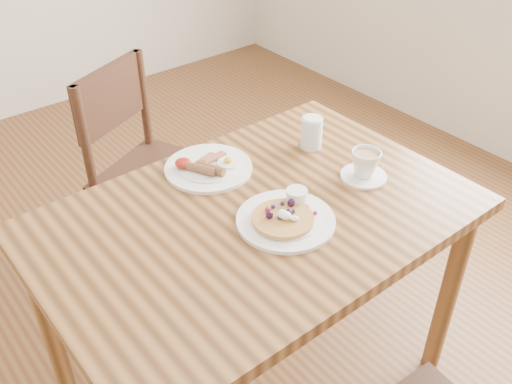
# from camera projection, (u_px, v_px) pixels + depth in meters

# --- Properties ---
(ground) EXTENTS (5.00, 5.00, 0.00)m
(ground) POSITION_uv_depth(u_px,v_px,m) (256.00, 379.00, 2.02)
(ground) COLOR #582D19
(ground) RESTS_ON ground
(dining_table) EXTENTS (1.20, 0.80, 0.75)m
(dining_table) POSITION_uv_depth(u_px,v_px,m) (256.00, 240.00, 1.64)
(dining_table) COLOR brown
(dining_table) RESTS_ON ground
(chair_far) EXTENTS (0.55, 0.55, 0.88)m
(chair_far) POSITION_uv_depth(u_px,v_px,m) (148.00, 165.00, 2.25)
(chair_far) COLOR #3E2416
(chair_far) RESTS_ON ground
(pancake_plate) EXTENTS (0.27, 0.27, 0.06)m
(pancake_plate) POSITION_uv_depth(u_px,v_px,m) (286.00, 217.00, 1.54)
(pancake_plate) COLOR white
(pancake_plate) RESTS_ON dining_table
(breakfast_plate) EXTENTS (0.27, 0.27, 0.04)m
(breakfast_plate) POSITION_uv_depth(u_px,v_px,m) (207.00, 167.00, 1.75)
(breakfast_plate) COLOR white
(breakfast_plate) RESTS_ON dining_table
(teacup_saucer) EXTENTS (0.14, 0.14, 0.09)m
(teacup_saucer) POSITION_uv_depth(u_px,v_px,m) (365.00, 166.00, 1.70)
(teacup_saucer) COLOR white
(teacup_saucer) RESTS_ON dining_table
(water_glass) EXTENTS (0.07, 0.07, 0.10)m
(water_glass) POSITION_uv_depth(u_px,v_px,m) (312.00, 133.00, 1.84)
(water_glass) COLOR silver
(water_glass) RESTS_ON dining_table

